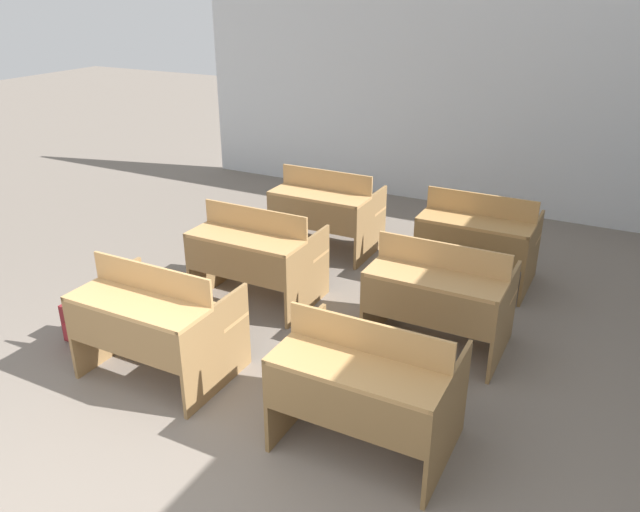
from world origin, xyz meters
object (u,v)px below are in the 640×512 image
bench_front_left (156,319)px  schoolbag (82,322)px  bench_front_right (366,384)px  bench_second_left (256,253)px  bench_third_left (326,209)px  bench_third_right (478,237)px  bench_second_right (439,294)px

bench_front_left → schoolbag: (-0.89, 0.08, -0.30)m
bench_front_right → schoolbag: (-2.57, 0.10, -0.30)m
bench_second_left → bench_third_left: 1.35m
bench_front_right → schoolbag: size_ratio=3.24×
bench_second_left → bench_third_left: size_ratio=1.00×
bench_front_right → bench_second_left: 2.17m
bench_third_right → schoolbag: (-2.57, -2.58, -0.30)m
bench_second_right → schoolbag: 2.91m
bench_third_right → schoolbag: bench_third_right is taller
bench_second_left → schoolbag: bench_second_left is taller
bench_front_left → bench_third_left: 2.70m
bench_second_left → bench_third_right: (1.68, 1.32, 0.00)m
bench_second_left → schoolbag: (-0.89, -1.27, -0.30)m
bench_front_right → bench_second_left: same height
bench_front_right → schoolbag: 2.59m
bench_front_left → bench_second_right: bearing=38.1°
bench_front_left → bench_second_right: 2.18m
bench_second_right → bench_third_right: size_ratio=1.00×
bench_second_left → bench_front_right: bearing=-39.1°
schoolbag → bench_second_right: bearing=25.8°
bench_third_right → schoolbag: size_ratio=3.24×
bench_front_right → bench_third_left: same height
bench_second_right → bench_third_left: same height
bench_front_left → bench_front_right: size_ratio=1.00×
bench_front_left → schoolbag: bench_front_left is taller
bench_front_right → bench_second_right: bearing=88.7°
bench_third_left → schoolbag: bench_third_left is taller
bench_front_left → bench_second_left: 1.35m
bench_front_right → schoolbag: bearing=177.8°
bench_third_right → schoolbag: 3.66m
bench_front_right → bench_third_left: bearing=121.4°
bench_front_left → bench_second_left: (-0.00, 1.35, 0.00)m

